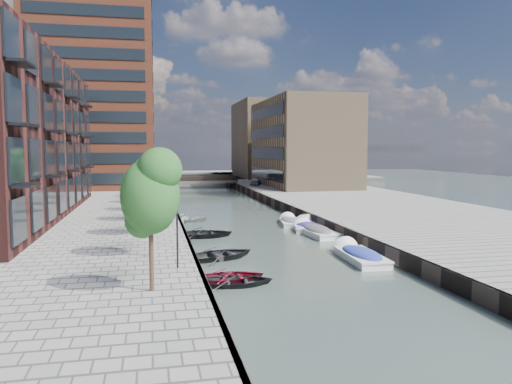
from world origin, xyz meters
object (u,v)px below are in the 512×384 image
object	(u,v)px
tree_0	(150,191)
tree_5	(150,165)
tree_1	(150,180)
motorboat_4	(290,222)
bridge	(199,180)
tree_3	(150,170)
tree_4	(150,167)
motorboat_2	(311,227)
sloop_1	(220,258)
car	(256,181)
tree_6	(150,163)
sloop_3	(184,222)
tree_2	(150,174)
motorboat_0	(358,256)
motorboat_3	(305,227)
sloop_4	(202,237)
sloop_0	(233,285)
sloop_2	(228,281)
motorboat_1	(314,232)

from	to	relation	value
tree_0	tree_5	xyz separation A→B (m)	(0.00, 35.00, 0.00)
tree_1	motorboat_4	size ratio (longest dim) A/B	1.19
motorboat_4	bridge	bearing A→B (deg)	95.41
tree_3	tree_4	size ratio (longest dim) A/B	1.00
tree_4	motorboat_2	xyz separation A→B (m)	(13.86, -7.49, -5.20)
sloop_1	car	size ratio (longest dim) A/B	1.30
tree_6	sloop_3	bearing A→B (deg)	-78.63
tree_0	sloop_1	xyz separation A→B (m)	(4.33, 10.09, -5.31)
tree_6	tree_0	bearing A→B (deg)	-90.00
tree_6	car	size ratio (longest dim) A/B	1.64
tree_2	tree_6	world-z (taller)	same
bridge	motorboat_2	size ratio (longest dim) A/B	2.31
tree_2	tree_3	xyz separation A→B (m)	(0.00, 7.00, 0.00)
motorboat_0	motorboat_3	xyz separation A→B (m)	(0.27, 12.21, -0.02)
sloop_4	tree_1	bearing A→B (deg)	160.85
tree_5	sloop_3	distance (m)	10.42
bridge	motorboat_3	xyz separation A→B (m)	(4.73, -47.76, -1.18)
tree_3	car	bearing A→B (deg)	66.09
tree_6	sloop_1	size ratio (longest dim) A/B	1.26
tree_6	motorboat_3	bearing A→B (deg)	-58.70
tree_2	motorboat_4	distance (m)	16.60
sloop_0	car	distance (m)	57.10
motorboat_0	sloop_2	bearing A→B (deg)	-159.07
tree_0	sloop_2	xyz separation A→B (m)	(3.98, 4.60, -5.31)
motorboat_1	motorboat_4	xyz separation A→B (m)	(-0.46, 5.88, -0.04)
sloop_2	motorboat_1	world-z (taller)	motorboat_1
bridge	motorboat_0	world-z (taller)	bridge
tree_1	tree_4	distance (m)	21.00
tree_4	sloop_2	distance (m)	24.33
motorboat_1	motorboat_2	distance (m)	3.11
motorboat_4	tree_6	bearing A→B (deg)	124.32
motorboat_0	motorboat_4	world-z (taller)	motorboat_0
tree_1	tree_4	size ratio (longest dim) A/B	1.00
sloop_4	motorboat_1	bearing A→B (deg)	-93.66
tree_4	sloop_1	size ratio (longest dim) A/B	1.26
sloop_3	motorboat_0	bearing A→B (deg)	-162.39
tree_1	tree_3	bearing A→B (deg)	90.00
tree_0	car	xyz separation A→B (m)	(17.00, 59.34, -3.69)
motorboat_2	sloop_4	bearing A→B (deg)	-166.54
tree_0	tree_5	size ratio (longest dim) A/B	1.00
bridge	car	distance (m)	12.13
tree_0	tree_5	bearing A→B (deg)	90.00
tree_1	sloop_0	distance (m)	7.47
tree_6	sloop_2	size ratio (longest dim) A/B	1.46
tree_0	sloop_2	distance (m)	8.07
sloop_2	motorboat_1	distance (m)	15.83
tree_0	tree_3	distance (m)	21.00
tree_2	motorboat_0	bearing A→B (deg)	-24.74
sloop_0	sloop_3	distance (m)	22.87
sloop_0	tree_2	bearing A→B (deg)	27.69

